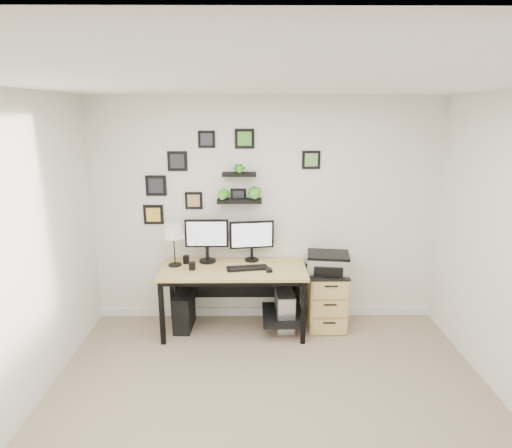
{
  "coord_description": "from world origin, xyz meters",
  "views": [
    {
      "loc": [
        -0.15,
        -2.8,
        2.42
      ],
      "look_at": [
        -0.12,
        1.83,
        1.2
      ],
      "focal_mm": 30.0,
      "sensor_mm": 36.0,
      "label": 1
    }
  ],
  "objects_px": {
    "table_lamp": "(173,232)",
    "printer": "(328,263)",
    "desk": "(237,277)",
    "pc_tower_grey": "(285,309)",
    "mug": "(192,266)",
    "pc_tower_black": "(184,310)",
    "file_cabinet": "(326,299)",
    "monitor_left": "(207,237)",
    "monitor_right": "(252,237)"
  },
  "relations": [
    {
      "from": "table_lamp",
      "to": "printer",
      "type": "relative_size",
      "value": 0.97
    },
    {
      "from": "desk",
      "to": "pc_tower_grey",
      "type": "bearing_deg",
      "value": 2.54
    },
    {
      "from": "desk",
      "to": "mug",
      "type": "xyz_separation_m",
      "value": [
        -0.48,
        -0.08,
        0.17
      ]
    },
    {
      "from": "pc_tower_black",
      "to": "file_cabinet",
      "type": "bearing_deg",
      "value": 3.47
    },
    {
      "from": "desk",
      "to": "monitor_left",
      "type": "xyz_separation_m",
      "value": [
        -0.34,
        0.17,
        0.42
      ]
    },
    {
      "from": "desk",
      "to": "table_lamp",
      "type": "distance_m",
      "value": 0.87
    },
    {
      "from": "mug",
      "to": "printer",
      "type": "relative_size",
      "value": 0.17
    },
    {
      "from": "pc_tower_black",
      "to": "pc_tower_grey",
      "type": "xyz_separation_m",
      "value": [
        1.16,
        -0.0,
        0.01
      ]
    },
    {
      "from": "mug",
      "to": "printer",
      "type": "distance_m",
      "value": 1.52
    },
    {
      "from": "pc_tower_grey",
      "to": "printer",
      "type": "height_order",
      "value": "printer"
    },
    {
      "from": "monitor_left",
      "to": "file_cabinet",
      "type": "xyz_separation_m",
      "value": [
        1.36,
        -0.11,
        -0.71
      ]
    },
    {
      "from": "pc_tower_black",
      "to": "monitor_right",
      "type": "bearing_deg",
      "value": 15.4
    },
    {
      "from": "printer",
      "to": "monitor_left",
      "type": "bearing_deg",
      "value": 175.65
    },
    {
      "from": "table_lamp",
      "to": "file_cabinet",
      "type": "xyz_separation_m",
      "value": [
        1.72,
        0.0,
        -0.81
      ]
    },
    {
      "from": "pc_tower_black",
      "to": "file_cabinet",
      "type": "distance_m",
      "value": 1.64
    },
    {
      "from": "mug",
      "to": "pc_tower_black",
      "type": "xyz_separation_m",
      "value": [
        -0.13,
        0.11,
        -0.58
      ]
    },
    {
      "from": "file_cabinet",
      "to": "printer",
      "type": "bearing_deg",
      "value": 37.35
    },
    {
      "from": "monitor_left",
      "to": "printer",
      "type": "distance_m",
      "value": 1.4
    },
    {
      "from": "printer",
      "to": "desk",
      "type": "bearing_deg",
      "value": -176.57
    },
    {
      "from": "table_lamp",
      "to": "pc_tower_grey",
      "type": "distance_m",
      "value": 1.54
    },
    {
      "from": "file_cabinet",
      "to": "mug",
      "type": "bearing_deg",
      "value": -174.76
    },
    {
      "from": "table_lamp",
      "to": "file_cabinet",
      "type": "distance_m",
      "value": 1.9
    },
    {
      "from": "desk",
      "to": "pc_tower_black",
      "type": "xyz_separation_m",
      "value": [
        -0.61,
        0.03,
        -0.41
      ]
    },
    {
      "from": "pc_tower_black",
      "to": "pc_tower_grey",
      "type": "bearing_deg",
      "value": 2.26
    },
    {
      "from": "monitor_left",
      "to": "file_cabinet",
      "type": "height_order",
      "value": "monitor_left"
    },
    {
      "from": "table_lamp",
      "to": "mug",
      "type": "relative_size",
      "value": 5.81
    },
    {
      "from": "mug",
      "to": "pc_tower_grey",
      "type": "distance_m",
      "value": 1.18
    },
    {
      "from": "monitor_left",
      "to": "file_cabinet",
      "type": "bearing_deg",
      "value": -4.5
    },
    {
      "from": "monitor_right",
      "to": "pc_tower_grey",
      "type": "distance_m",
      "value": 0.91
    },
    {
      "from": "desk",
      "to": "monitor_right",
      "type": "xyz_separation_m",
      "value": [
        0.17,
        0.21,
        0.4
      ]
    },
    {
      "from": "file_cabinet",
      "to": "printer",
      "type": "relative_size",
      "value": 1.33
    },
    {
      "from": "pc_tower_grey",
      "to": "file_cabinet",
      "type": "bearing_deg",
      "value": 4.09
    },
    {
      "from": "pc_tower_black",
      "to": "desk",
      "type": "bearing_deg",
      "value": -0.03
    },
    {
      "from": "pc_tower_black",
      "to": "mug",
      "type": "bearing_deg",
      "value": -36.75
    },
    {
      "from": "monitor_right",
      "to": "pc_tower_grey",
      "type": "xyz_separation_m",
      "value": [
        0.38,
        -0.18,
        -0.81
      ]
    },
    {
      "from": "monitor_right",
      "to": "printer",
      "type": "xyz_separation_m",
      "value": [
        0.86,
        -0.15,
        -0.25
      ]
    },
    {
      "from": "table_lamp",
      "to": "pc_tower_grey",
      "type": "height_order",
      "value": "table_lamp"
    },
    {
      "from": "desk",
      "to": "table_lamp",
      "type": "bearing_deg",
      "value": 175.4
    },
    {
      "from": "table_lamp",
      "to": "file_cabinet",
      "type": "bearing_deg",
      "value": 0.07
    },
    {
      "from": "file_cabinet",
      "to": "printer",
      "type": "height_order",
      "value": "printer"
    },
    {
      "from": "monitor_right",
      "to": "mug",
      "type": "height_order",
      "value": "monitor_right"
    },
    {
      "from": "desk",
      "to": "monitor_right",
      "type": "bearing_deg",
      "value": 51.18
    },
    {
      "from": "pc_tower_black",
      "to": "printer",
      "type": "relative_size",
      "value": 0.84
    },
    {
      "from": "table_lamp",
      "to": "pc_tower_grey",
      "type": "bearing_deg",
      "value": -1.48
    },
    {
      "from": "monitor_left",
      "to": "pc_tower_grey",
      "type": "distance_m",
      "value": 1.21
    },
    {
      "from": "monitor_left",
      "to": "printer",
      "type": "relative_size",
      "value": 1.0
    },
    {
      "from": "table_lamp",
      "to": "printer",
      "type": "xyz_separation_m",
      "value": [
        1.72,
        0.01,
        -0.37
      ]
    },
    {
      "from": "table_lamp",
      "to": "desk",
      "type": "bearing_deg",
      "value": -4.6
    },
    {
      "from": "table_lamp",
      "to": "monitor_left",
      "type": "bearing_deg",
      "value": 17.23
    },
    {
      "from": "monitor_right",
      "to": "pc_tower_black",
      "type": "height_order",
      "value": "monitor_right"
    }
  ]
}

